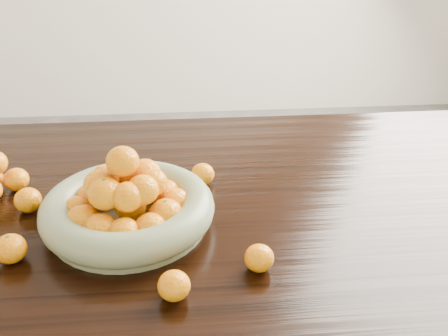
{
  "coord_description": "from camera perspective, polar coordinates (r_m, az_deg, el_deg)",
  "views": [
    {
      "loc": [
        -0.12,
        -1.07,
        1.38
      ],
      "look_at": [
        -0.03,
        -0.02,
        0.83
      ],
      "focal_mm": 40.0,
      "sensor_mm": 36.0,
      "label": 1
    }
  ],
  "objects": [
    {
      "name": "loose_orange_1",
      "position": [
        0.92,
        -5.73,
        -13.23
      ],
      "size": [
        0.06,
        0.06,
        0.06
      ],
      "primitive_type": "ellipsoid",
      "color": "orange",
      "rests_on": "dining_table"
    },
    {
      "name": "loose_orange_0",
      "position": [
        1.09,
        -23.22,
        -8.47
      ],
      "size": [
        0.06,
        0.06,
        0.06
      ],
      "primitive_type": "ellipsoid",
      "color": "orange",
      "rests_on": "dining_table"
    },
    {
      "name": "loose_orange_5",
      "position": [
        1.24,
        -21.5,
        -3.44
      ],
      "size": [
        0.06,
        0.06,
        0.06
      ],
      "primitive_type": "ellipsoid",
      "color": "orange",
      "rests_on": "dining_table"
    },
    {
      "name": "loose_orange_2",
      "position": [
        0.98,
        4.03,
        -10.22
      ],
      "size": [
        0.06,
        0.06,
        0.05
      ],
      "primitive_type": "ellipsoid",
      "color": "orange",
      "rests_on": "dining_table"
    },
    {
      "name": "fruit_bowl",
      "position": [
        1.11,
        -10.93,
        -4.24
      ],
      "size": [
        0.38,
        0.38,
        0.19
      ],
      "rotation": [
        0.0,
        0.0,
        0.37
      ],
      "color": "gray",
      "rests_on": "dining_table"
    },
    {
      "name": "dining_table",
      "position": [
        1.29,
        1.13,
        -6.21
      ],
      "size": [
        2.0,
        1.0,
        0.75
      ],
      "color": "black",
      "rests_on": "ground"
    },
    {
      "name": "loose_orange_3",
      "position": [
        1.27,
        -2.47,
        -0.72
      ],
      "size": [
        0.06,
        0.06,
        0.06
      ],
      "primitive_type": "ellipsoid",
      "color": "orange",
      "rests_on": "dining_table"
    }
  ]
}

